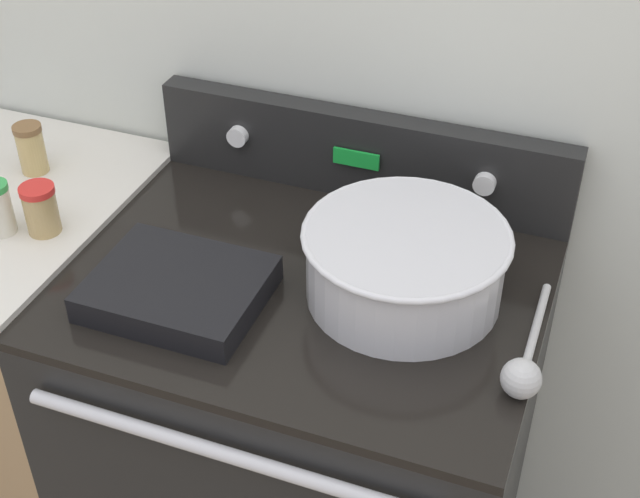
{
  "coord_description": "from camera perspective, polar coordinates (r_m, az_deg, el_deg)",
  "views": [
    {
      "loc": [
        0.44,
        -0.79,
        1.87
      ],
      "look_at": [
        0.02,
        0.33,
        0.97
      ],
      "focal_mm": 50.0,
      "sensor_mm": 36.0,
      "label": 1
    }
  ],
  "objects": [
    {
      "name": "kitchen_wall",
      "position": [
        1.64,
        3.61,
        14.56
      ],
      "size": [
        8.0,
        0.05,
        2.5
      ],
      "color": "silver",
      "rests_on": "ground_plane"
    },
    {
      "name": "stove_range",
      "position": [
        1.84,
        -0.78,
        -13.15
      ],
      "size": [
        0.81,
        0.67,
        0.91
      ],
      "color": "black",
      "rests_on": "ground_plane"
    },
    {
      "name": "control_panel",
      "position": [
        1.7,
        2.67,
        6.06
      ],
      "size": [
        0.81,
        0.07,
        0.17
      ],
      "color": "black",
      "rests_on": "stove_range"
    },
    {
      "name": "side_counter",
      "position": [
        2.1,
        -18.09,
        -7.51
      ],
      "size": [
        0.52,
        0.64,
        0.93
      ],
      "color": "tan",
      "rests_on": "ground_plane"
    },
    {
      "name": "mixing_bowl",
      "position": [
        1.45,
        5.47,
        -0.71
      ],
      "size": [
        0.34,
        0.34,
        0.13
      ],
      "color": "silver",
      "rests_on": "stove_range"
    },
    {
      "name": "casserole_dish",
      "position": [
        1.48,
        -9.08,
        -2.43
      ],
      "size": [
        0.28,
        0.23,
        0.05
      ],
      "color": "black",
      "rests_on": "stove_range"
    },
    {
      "name": "ladle",
      "position": [
        1.36,
        12.9,
        -7.56
      ],
      "size": [
        0.06,
        0.29,
        0.06
      ],
      "color": "#B7B7B7",
      "rests_on": "stove_range"
    },
    {
      "name": "spice_jar_red_cap",
      "position": [
        1.67,
        -17.44,
        2.46
      ],
      "size": [
        0.06,
        0.06,
        0.09
      ],
      "color": "tan",
      "rests_on": "side_counter"
    },
    {
      "name": "spice_jar_brown_cap",
      "position": [
        1.86,
        -18.0,
        6.14
      ],
      "size": [
        0.06,
        0.06,
        0.1
      ],
      "color": "tan",
      "rests_on": "side_counter"
    }
  ]
}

